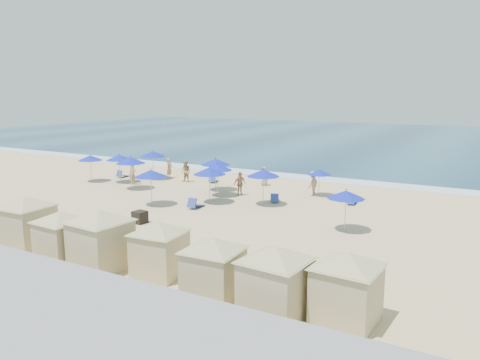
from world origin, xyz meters
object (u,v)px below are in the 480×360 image
Objects in this scene: cabana_3 at (159,242)px; beachgoer_3 at (313,183)px; trash_bin at (140,217)px; umbrella_7 at (218,167)px; cabana_5 at (276,272)px; umbrella_4 at (215,162)px; beachgoer_0 at (133,174)px; umbrella_5 at (210,171)px; beachgoer_4 at (264,176)px; umbrella_2 at (153,154)px; umbrella_10 at (346,195)px; beachgoer_2 at (240,184)px; umbrella_0 at (119,157)px; umbrella_8 at (263,173)px; umbrella_1 at (90,158)px; beachgoer_1 at (186,171)px; umbrella_3 at (130,160)px; umbrella_9 at (319,172)px; cabana_1 at (62,230)px; cabana_4 at (213,260)px; cabana_2 at (100,232)px; cabana_6 at (347,278)px; umbrella_6 at (151,173)px; beachgoer_5 at (169,168)px; cabana_0 at (26,215)px.

beachgoer_3 is at bearing 90.12° from cabana_3.
umbrella_7 reaches higher than trash_bin.
cabana_5 is 21.38m from umbrella_4.
umbrella_4 is 7.63m from beachgoer_0.
beachgoer_4 is at bearing 86.17° from umbrella_5.
umbrella_2 reaches higher than beachgoer_4.
umbrella_10 reaches higher than beachgoer_2.
umbrella_5 reaches higher than umbrella_0.
trash_bin is at bearing -119.63° from umbrella_8.
umbrella_5 is at bearing -6.92° from umbrella_1.
umbrella_7 is 1.44× the size of beachgoer_0.
beachgoer_1 is (-5.28, 11.88, 0.58)m from trash_bin.
umbrella_3 reaches higher than beachgoer_2.
umbrella_2 is at bearing 107.29° from umbrella_3.
umbrella_4 is 4.25m from umbrella_5.
beachgoer_2 is (-10.63, 16.23, -0.69)m from cabana_5.
trash_bin is at bearing -52.89° from beachgoer_0.
trash_bin is at bearing -97.16° from umbrella_5.
beachgoer_1 is (-11.93, -0.45, -0.86)m from umbrella_9.
beachgoer_1 is at bearing 147.97° from umbrella_7.
umbrella_0 is at bearing 177.85° from umbrella_7.
cabana_1 is 16.29m from umbrella_3.
umbrella_8 is at bearing -60.60° from beachgoer_4.
umbrella_5 reaches higher than cabana_4.
beachgoer_1 is (-8.76, 18.28, -0.74)m from cabana_2.
cabana_6 is at bearing -31.26° from umbrella_0.
cabana_4 reaches higher than umbrella_6.
umbrella_7 is 1.40× the size of beachgoer_5.
umbrella_5 is 4.01m from umbrella_6.
beachgoer_2 is at bearing -152.20° from umbrella_9.
cabana_5 is 1.75× the size of umbrella_0.
cabana_5 is at bearing -23.58° from trash_bin.
beachgoer_5 reaches higher than beachgoer_4.
umbrella_3 is 6.10m from umbrella_6.
beachgoer_2 is at bearing 89.39° from cabana_1.
beachgoer_3 is (7.32, 2.10, -1.38)m from umbrella_4.
umbrella_1 reaches higher than beachgoer_5.
trash_bin is 8.56m from cabana_3.
umbrella_9 is at bearing 98.30° from cabana_4.
cabana_3 is 18.10m from umbrella_9.
umbrella_3 is at bearing 112.04° from cabana_0.
umbrella_0 is at bearing 115.34° from beachgoer_2.
umbrella_6 is 1.06× the size of umbrella_10.
beachgoer_5 is (-7.84, 4.21, -1.29)m from umbrella_7.
cabana_0 is 1.75× the size of umbrella_5.
cabana_6 is 19.88m from beachgoer_3.
cabana_5 reaches higher than umbrella_0.
umbrella_3 is (-21.58, 13.16, 0.79)m from cabana_6.
beachgoer_0 is (-6.63, 14.89, -0.77)m from cabana_0.
umbrella_10 is (7.60, 10.80, 0.41)m from cabana_2.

